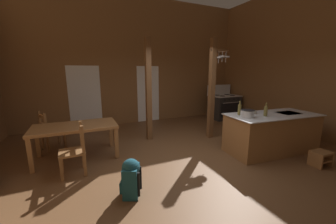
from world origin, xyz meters
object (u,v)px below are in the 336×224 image
(dining_table, at_px, (75,129))
(stove_range, at_px, (224,106))
(ladderback_chair_by_post, at_px, (75,150))
(mixing_bowl_on_counter, at_px, (252,112))
(bottle_tall_on_counter, at_px, (240,109))
(bottle_short_on_counter, at_px, (266,111))
(stockpot_on_counter, at_px, (247,114))
(kitchen_island, at_px, (271,133))
(step_stool, at_px, (321,157))
(backpack, at_px, (131,176))
(ladderback_chair_near_window, at_px, (50,131))

(dining_table, bearing_deg, stove_range, 16.58)
(dining_table, bearing_deg, ladderback_chair_by_post, -91.96)
(dining_table, relative_size, mixing_bowl_on_counter, 8.97)
(bottle_tall_on_counter, bearing_deg, ladderback_chair_by_post, 172.16)
(stove_range, relative_size, ladderback_chair_by_post, 1.39)
(mixing_bowl_on_counter, xyz_separation_m, bottle_short_on_counter, (0.02, -0.35, 0.09))
(ladderback_chair_by_post, relative_size, stockpot_on_counter, 2.64)
(kitchen_island, bearing_deg, step_stool, -74.56)
(ladderback_chair_by_post, bearing_deg, stockpot_on_counter, -12.03)
(step_stool, relative_size, bottle_short_on_counter, 1.22)
(backpack, bearing_deg, stove_range, 36.55)
(ladderback_chair_near_window, bearing_deg, step_stool, -32.97)
(dining_table, height_order, mixing_bowl_on_counter, mixing_bowl_on_counter)
(ladderback_chair_by_post, xyz_separation_m, backpack, (0.76, -1.10, -0.14))
(mixing_bowl_on_counter, relative_size, bottle_short_on_counter, 0.62)
(ladderback_chair_by_post, distance_m, stockpot_on_counter, 3.56)
(stove_range, bearing_deg, backpack, -143.45)
(step_stool, xyz_separation_m, stockpot_on_counter, (-1.06, 0.99, 0.80))
(step_stool, xyz_separation_m, bottle_short_on_counter, (-0.61, 0.90, 0.84))
(step_stool, distance_m, backpack, 3.78)
(ladderback_chair_by_post, bearing_deg, kitchen_island, -10.16)
(stove_range, bearing_deg, dining_table, -163.42)
(ladderback_chair_near_window, xyz_separation_m, backpack, (1.31, -2.65, -0.14))
(mixing_bowl_on_counter, bearing_deg, bottle_short_on_counter, -86.96)
(bottle_short_on_counter, bearing_deg, kitchen_island, 11.05)
(kitchen_island, height_order, stove_range, stove_range)
(kitchen_island, relative_size, bottle_tall_on_counter, 6.92)
(stockpot_on_counter, distance_m, bottle_tall_on_counter, 0.26)
(kitchen_island, distance_m, bottle_short_on_counter, 0.67)
(kitchen_island, relative_size, step_stool, 5.98)
(bottle_tall_on_counter, xyz_separation_m, bottle_short_on_counter, (0.43, -0.35, -0.01))
(ladderback_chair_near_window, relative_size, backpack, 1.59)
(ladderback_chair_by_post, xyz_separation_m, bottle_short_on_counter, (3.89, -0.82, 0.57))
(kitchen_island, xyz_separation_m, bottle_tall_on_counter, (-0.77, 0.28, 0.58))
(backpack, distance_m, mixing_bowl_on_counter, 3.23)
(stockpot_on_counter, bearing_deg, stove_range, 57.22)
(ladderback_chair_near_window, bearing_deg, backpack, -63.66)
(kitchen_island, xyz_separation_m, bottle_short_on_counter, (-0.34, -0.07, 0.57))
(bottle_tall_on_counter, bearing_deg, ladderback_chair_near_window, 153.22)
(step_stool, distance_m, mixing_bowl_on_counter, 1.59)
(backpack, distance_m, bottle_short_on_counter, 3.21)
(step_stool, bearing_deg, ladderback_chair_by_post, 159.03)
(ladderback_chair_by_post, bearing_deg, mixing_bowl_on_counter, -6.99)
(ladderback_chair_near_window, height_order, stockpot_on_counter, stockpot_on_counter)
(stove_range, height_order, dining_table, stove_range)
(dining_table, distance_m, ladderback_chair_by_post, 0.78)
(kitchen_island, relative_size, dining_table, 1.31)
(step_stool, distance_m, dining_table, 5.13)
(ladderback_chair_near_window, relative_size, mixing_bowl_on_counter, 4.99)
(step_stool, xyz_separation_m, mixing_bowl_on_counter, (-0.63, 1.25, 0.76))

